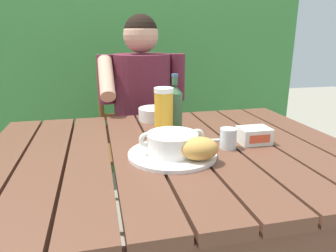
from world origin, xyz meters
TOP-DOWN VIEW (x-y plane):
  - dining_table at (0.00, 0.00)m, footprint 1.24×0.95m
  - hedge_backdrop at (-0.12, 1.84)m, footprint 2.89×1.00m
  - chair_near_diner at (0.01, 0.91)m, footprint 0.49×0.45m
  - person_eating at (0.01, 0.72)m, footprint 0.48×0.47m
  - serving_plate at (-0.02, -0.07)m, footprint 0.28×0.28m
  - soup_bowl at (-0.02, -0.07)m, footprint 0.21×0.16m
  - bread_roll at (0.05, -0.15)m, footprint 0.13×0.10m
  - beer_glass at (-0.00, 0.14)m, footprint 0.07×0.07m
  - beer_bottle at (0.06, 0.19)m, footprint 0.06×0.06m
  - water_glass_small at (0.18, -0.04)m, footprint 0.06×0.06m
  - butter_tub at (0.29, -0.02)m, footprint 0.11×0.08m
  - table_knife at (0.14, 0.04)m, footprint 0.15×0.04m
  - diner_bowl at (0.01, 0.37)m, footprint 0.15×0.15m

SIDE VIEW (x-z plane):
  - chair_near_diner at x=0.01m, z-range 0.00..0.91m
  - dining_table at x=0.00m, z-range 0.28..1.03m
  - person_eating at x=0.01m, z-range 0.11..1.34m
  - table_knife at x=0.14m, z-range 0.75..0.76m
  - serving_plate at x=-0.02m, z-range 0.75..0.76m
  - diner_bowl at x=0.01m, z-range 0.75..0.80m
  - butter_tub at x=0.29m, z-range 0.75..0.81m
  - water_glass_small at x=0.18m, z-range 0.75..0.82m
  - soup_bowl at x=-0.02m, z-range 0.76..0.83m
  - bread_roll at x=0.05m, z-range 0.76..0.83m
  - beer_glass at x=0.00m, z-range 0.75..0.93m
  - beer_bottle at x=0.06m, z-range 0.73..0.96m
  - hedge_backdrop at x=-0.12m, z-range 0.00..2.47m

